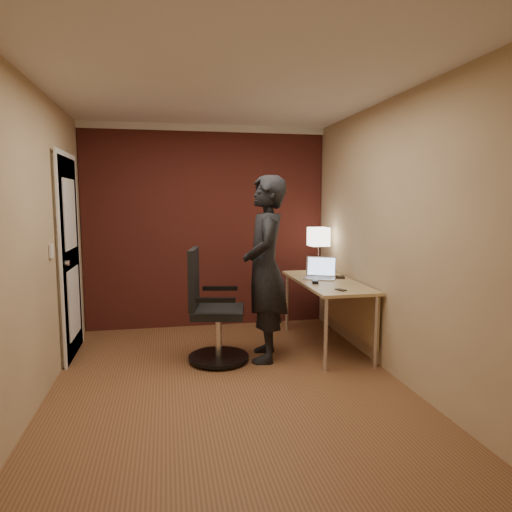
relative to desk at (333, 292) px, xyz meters
name	(u,v)px	position (x,y,z in m)	size (l,w,h in m)	color
room	(186,220)	(-1.53, 0.70, 0.77)	(4.00, 4.00, 4.00)	brown
desk	(333,292)	(0.00, 0.00, 0.00)	(0.60, 1.50, 0.73)	tan
desk_lamp	(318,237)	(0.04, 0.60, 0.55)	(0.22, 0.22, 0.54)	silver
laptop	(320,272)	(-0.09, 0.15, 0.19)	(0.41, 0.38, 0.23)	silver
mouse	(315,282)	(-0.25, -0.14, 0.14)	(0.06, 0.10, 0.03)	black
phone	(341,290)	(-0.12, -0.54, 0.13)	(0.06, 0.12, 0.01)	black
wallet	(340,277)	(0.13, 0.11, 0.14)	(0.09, 0.11, 0.02)	black
office_chair	(211,313)	(-1.34, -0.23, -0.12)	(0.60, 0.67, 1.10)	black
person	(265,269)	(-0.80, -0.24, 0.31)	(0.67, 0.44, 1.83)	black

